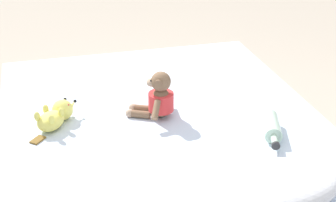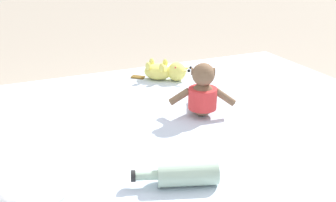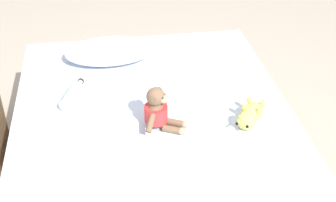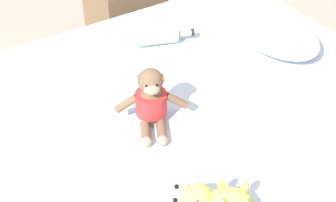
# 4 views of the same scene
# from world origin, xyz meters

# --- Properties ---
(ground_plane) EXTENTS (16.00, 16.00, 0.00)m
(ground_plane) POSITION_xyz_m (0.00, 0.00, 0.00)
(ground_plane) COLOR #B7A893
(bed) EXTENTS (1.57, 2.01, 0.51)m
(bed) POSITION_xyz_m (0.00, 0.00, 0.25)
(bed) COLOR #846647
(bed) RESTS_ON ground_plane
(pillow) EXTENTS (0.58, 0.34, 0.13)m
(pillow) POSITION_xyz_m (-0.20, 0.67, 0.58)
(pillow) COLOR white
(pillow) RESTS_ON bed
(plush_monkey) EXTENTS (0.25, 0.27, 0.24)m
(plush_monkey) POSITION_xyz_m (0.01, -0.09, 0.61)
(plush_monkey) COLOR brown
(plush_monkey) RESTS_ON bed
(plush_yellow_creature) EXTENTS (0.24, 0.30, 0.10)m
(plush_yellow_creature) POSITION_xyz_m (0.50, -0.13, 0.56)
(plush_yellow_creature) COLOR #EAE066
(plush_yellow_creature) RESTS_ON bed
(glass_bottle) EXTENTS (0.14, 0.27, 0.08)m
(glass_bottle) POSITION_xyz_m (-0.44, 0.22, 0.55)
(glass_bottle) COLOR #B2D1B7
(glass_bottle) RESTS_ON bed
(nightstand) EXTENTS (0.37, 0.37, 0.53)m
(nightstand) POSITION_xyz_m (-1.10, 0.37, 0.26)
(nightstand) COLOR #846647
(nightstand) RESTS_ON ground_plane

